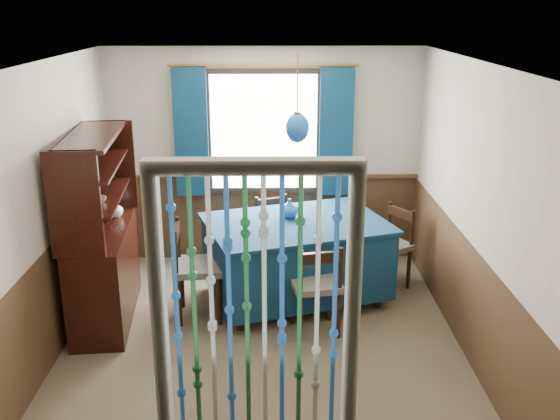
{
  "coord_description": "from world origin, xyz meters",
  "views": [
    {
      "loc": [
        0.1,
        -5.06,
        2.93
      ],
      "look_at": [
        0.17,
        0.57,
        1.07
      ],
      "focal_mm": 40.0,
      "sensor_mm": 36.0,
      "label": 1
    }
  ],
  "objects_px": {
    "chair_far": "(276,233)",
    "vase_sideboard": "(114,208)",
    "chair_left": "(196,268)",
    "pendant_lamp": "(297,128)",
    "chair_near": "(316,286)",
    "sideboard": "(102,258)",
    "chair_right": "(389,245)",
    "vase_table": "(289,209)",
    "bowl_shelf": "(96,200)",
    "dining_table": "(296,256)"
  },
  "relations": [
    {
      "from": "chair_right",
      "to": "vase_table",
      "type": "bearing_deg",
      "value": 67.76
    },
    {
      "from": "chair_near",
      "to": "chair_right",
      "type": "bearing_deg",
      "value": 40.23
    },
    {
      "from": "chair_right",
      "to": "chair_near",
      "type": "bearing_deg",
      "value": 108.5
    },
    {
      "from": "pendant_lamp",
      "to": "vase_table",
      "type": "relative_size",
      "value": 4.62
    },
    {
      "from": "chair_near",
      "to": "chair_right",
      "type": "height_order",
      "value": "chair_near"
    },
    {
      "from": "dining_table",
      "to": "chair_far",
      "type": "relative_size",
      "value": 2.38
    },
    {
      "from": "chair_right",
      "to": "bowl_shelf",
      "type": "height_order",
      "value": "bowl_shelf"
    },
    {
      "from": "chair_far",
      "to": "vase_table",
      "type": "distance_m",
      "value": 0.77
    },
    {
      "from": "bowl_shelf",
      "to": "sideboard",
      "type": "bearing_deg",
      "value": 105.2
    },
    {
      "from": "dining_table",
      "to": "vase_sideboard",
      "type": "relative_size",
      "value": 10.42
    },
    {
      "from": "chair_near",
      "to": "vase_table",
      "type": "distance_m",
      "value": 0.99
    },
    {
      "from": "sideboard",
      "to": "chair_near",
      "type": "bearing_deg",
      "value": -14.51
    },
    {
      "from": "chair_right",
      "to": "pendant_lamp",
      "type": "xyz_separation_m",
      "value": [
        -1.01,
        -0.32,
        1.34
      ]
    },
    {
      "from": "sideboard",
      "to": "vase_table",
      "type": "distance_m",
      "value": 1.9
    },
    {
      "from": "chair_far",
      "to": "pendant_lamp",
      "type": "height_order",
      "value": "pendant_lamp"
    },
    {
      "from": "sideboard",
      "to": "vase_sideboard",
      "type": "distance_m",
      "value": 0.53
    },
    {
      "from": "dining_table",
      "to": "chair_right",
      "type": "height_order",
      "value": "chair_right"
    },
    {
      "from": "chair_near",
      "to": "sideboard",
      "type": "bearing_deg",
      "value": 161.11
    },
    {
      "from": "chair_left",
      "to": "pendant_lamp",
      "type": "bearing_deg",
      "value": 105.37
    },
    {
      "from": "vase_table",
      "to": "bowl_shelf",
      "type": "height_order",
      "value": "bowl_shelf"
    },
    {
      "from": "dining_table",
      "to": "vase_table",
      "type": "relative_size",
      "value": 11.39
    },
    {
      "from": "bowl_shelf",
      "to": "vase_sideboard",
      "type": "height_order",
      "value": "bowl_shelf"
    },
    {
      "from": "chair_right",
      "to": "vase_table",
      "type": "height_order",
      "value": "vase_table"
    },
    {
      "from": "chair_near",
      "to": "pendant_lamp",
      "type": "distance_m",
      "value": 1.51
    },
    {
      "from": "dining_table",
      "to": "pendant_lamp",
      "type": "bearing_deg",
      "value": -134.69
    },
    {
      "from": "vase_table",
      "to": "bowl_shelf",
      "type": "relative_size",
      "value": 0.9
    },
    {
      "from": "chair_far",
      "to": "chair_right",
      "type": "xyz_separation_m",
      "value": [
        1.22,
        -0.41,
        0.01
      ]
    },
    {
      "from": "chair_far",
      "to": "pendant_lamp",
      "type": "relative_size",
      "value": 1.04
    },
    {
      "from": "dining_table",
      "to": "chair_near",
      "type": "distance_m",
      "value": 0.71
    },
    {
      "from": "chair_near",
      "to": "bowl_shelf",
      "type": "xyz_separation_m",
      "value": [
        -1.97,
        0.11,
        0.8
      ]
    },
    {
      "from": "chair_far",
      "to": "vase_table",
      "type": "height_order",
      "value": "vase_table"
    },
    {
      "from": "pendant_lamp",
      "to": "vase_sideboard",
      "type": "bearing_deg",
      "value": -179.68
    },
    {
      "from": "chair_near",
      "to": "chair_right",
      "type": "xyz_separation_m",
      "value": [
        0.85,
        1.01,
        -0.0
      ]
    },
    {
      "from": "chair_near",
      "to": "pendant_lamp",
      "type": "bearing_deg",
      "value": 93.35
    },
    {
      "from": "chair_left",
      "to": "chair_right",
      "type": "xyz_separation_m",
      "value": [
        2.0,
        0.67,
        -0.04
      ]
    },
    {
      "from": "dining_table",
      "to": "sideboard",
      "type": "height_order",
      "value": "sideboard"
    },
    {
      "from": "chair_far",
      "to": "chair_left",
      "type": "xyz_separation_m",
      "value": [
        -0.78,
        -1.09,
        0.05
      ]
    },
    {
      "from": "chair_far",
      "to": "vase_sideboard",
      "type": "relative_size",
      "value": 4.38
    },
    {
      "from": "sideboard",
      "to": "vase_sideboard",
      "type": "bearing_deg",
      "value": 75.08
    },
    {
      "from": "dining_table",
      "to": "chair_far",
      "type": "distance_m",
      "value": 0.76
    },
    {
      "from": "chair_left",
      "to": "vase_table",
      "type": "height_order",
      "value": "vase_table"
    },
    {
      "from": "chair_far",
      "to": "bowl_shelf",
      "type": "xyz_separation_m",
      "value": [
        -1.61,
        -1.32,
        0.81
      ]
    },
    {
      "from": "vase_sideboard",
      "to": "sideboard",
      "type": "bearing_deg",
      "value": -99.54
    },
    {
      "from": "vase_table",
      "to": "pendant_lamp",
      "type": "bearing_deg",
      "value": -64.36
    },
    {
      "from": "chair_near",
      "to": "chair_far",
      "type": "bearing_deg",
      "value": 94.56
    },
    {
      "from": "dining_table",
      "to": "vase_sideboard",
      "type": "bearing_deg",
      "value": 162.2
    },
    {
      "from": "chair_near",
      "to": "sideboard",
      "type": "relative_size",
      "value": 0.49
    },
    {
      "from": "chair_far",
      "to": "vase_table",
      "type": "relative_size",
      "value": 4.79
    },
    {
      "from": "bowl_shelf",
      "to": "vase_sideboard",
      "type": "xyz_separation_m",
      "value": [
        0.0,
        0.58,
        -0.26
      ]
    },
    {
      "from": "chair_near",
      "to": "chair_left",
      "type": "distance_m",
      "value": 1.2
    }
  ]
}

